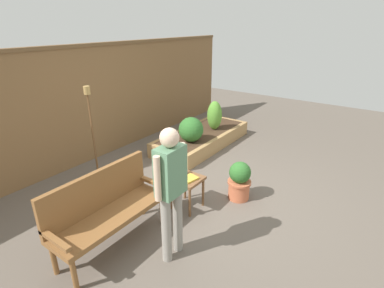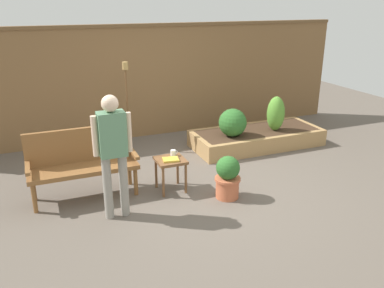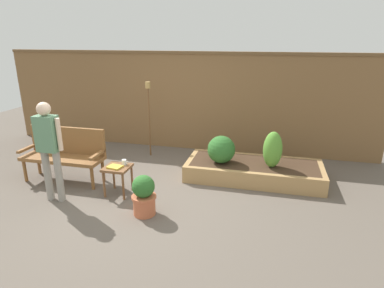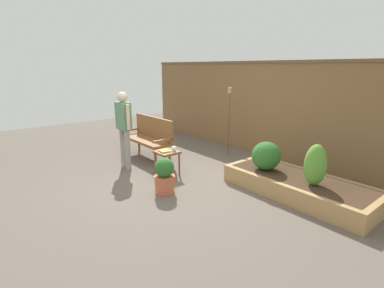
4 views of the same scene
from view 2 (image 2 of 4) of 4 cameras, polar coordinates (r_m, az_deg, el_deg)
name	(u,v)px [view 2 (image 2 of 4)]	position (r m, az deg, el deg)	size (l,w,h in m)	color
ground_plane	(197,188)	(5.81, 0.69, -6.28)	(14.00, 14.00, 0.00)	#60564C
fence_back	(145,81)	(7.81, -6.80, 8.95)	(8.40, 0.14, 2.16)	brown
garden_bench	(82,158)	(5.60, -15.51, -2.00)	(1.44, 0.48, 0.94)	brown
side_table	(171,164)	(5.59, -3.10, -2.95)	(0.40, 0.40, 0.48)	brown
cup_on_table	(173,153)	(5.65, -2.69, -1.28)	(0.11, 0.08, 0.09)	white
book_on_table	(171,160)	(5.50, -3.07, -2.24)	(0.22, 0.18, 0.03)	gold
potted_boxwood	(228,177)	(5.44, 5.14, -4.74)	(0.36, 0.36, 0.60)	#C66642
raised_planter_bed	(257,138)	(7.49, 9.25, 0.88)	(2.40, 1.00, 0.30)	#AD8451
shrub_near_bench	(233,123)	(6.99, 5.85, 3.07)	(0.49, 0.49, 0.49)	brown
shrub_far_corner	(276,114)	(7.42, 11.93, 4.29)	(0.32, 0.32, 0.64)	brown
tiki_torch	(127,90)	(7.03, -9.38, 7.62)	(0.10, 0.10, 1.58)	brown
person_by_bench	(113,147)	(4.80, -11.28, -0.38)	(0.47, 0.20, 1.56)	gray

